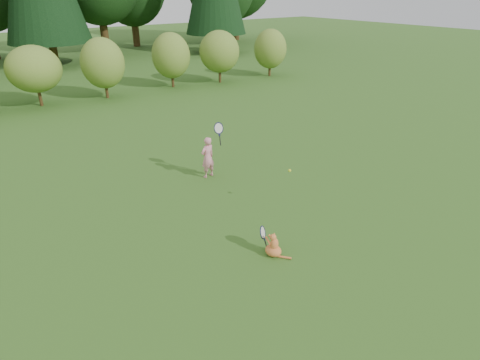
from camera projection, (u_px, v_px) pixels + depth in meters
ground at (254, 223)px, 9.06m from camera, size 100.00×100.00×0.00m
shrub_row at (77, 71)px, 17.92m from camera, size 28.00×3.00×2.80m
child at (208, 156)px, 10.99m from camera, size 0.67×0.43×1.74m
cat at (273, 244)px, 7.87m from camera, size 0.41×0.72×0.67m
tennis_ball at (290, 171)px, 9.24m from camera, size 0.07×0.07×0.07m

